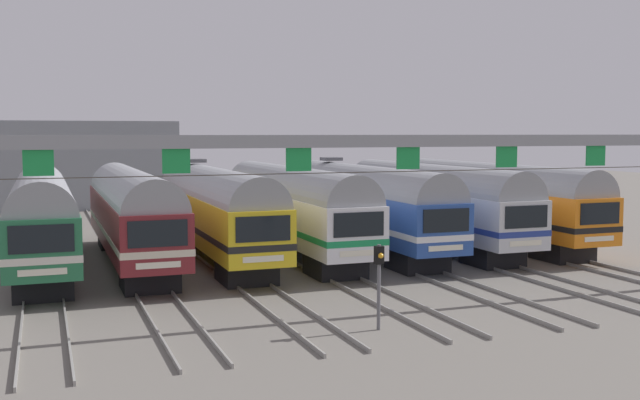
% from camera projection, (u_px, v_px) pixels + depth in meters
% --- Properties ---
extents(ground_plane, '(160.00, 160.00, 0.00)m').
position_uv_depth(ground_plane, '(292.00, 255.00, 40.36)').
color(ground_plane, slate).
extents(track_bed, '(26.60, 70.00, 0.15)m').
position_uv_depth(track_bed, '(221.00, 220.00, 56.24)').
color(track_bed, gray).
rests_on(track_bed, ground).
extents(commuter_train_green, '(2.88, 18.06, 5.05)m').
position_uv_depth(commuter_train_green, '(41.00, 214.00, 35.79)').
color(commuter_train_green, '#236B42').
rests_on(commuter_train_green, ground).
extents(commuter_train_maroon, '(2.88, 18.06, 4.77)m').
position_uv_depth(commuter_train_maroon, '(131.00, 211.00, 37.23)').
color(commuter_train_maroon, maroon).
rests_on(commuter_train_maroon, ground).
extents(commuter_train_yellow, '(2.88, 18.06, 5.05)m').
position_uv_depth(commuter_train_yellow, '(215.00, 208.00, 38.68)').
color(commuter_train_yellow, gold).
rests_on(commuter_train_yellow, ground).
extents(commuter_train_white, '(2.88, 18.06, 4.77)m').
position_uv_depth(commuter_train_white, '(292.00, 205.00, 40.12)').
color(commuter_train_white, white).
rests_on(commuter_train_white, ground).
extents(commuter_train_blue, '(2.88, 18.06, 5.05)m').
position_uv_depth(commuter_train_blue, '(364.00, 203.00, 41.57)').
color(commuter_train_blue, '#284C9E').
rests_on(commuter_train_blue, ground).
extents(commuter_train_silver, '(2.88, 18.06, 4.77)m').
position_uv_depth(commuter_train_silver, '(431.00, 201.00, 43.01)').
color(commuter_train_silver, silver).
rests_on(commuter_train_silver, ground).
extents(commuter_train_orange, '(2.88, 18.06, 4.77)m').
position_uv_depth(commuter_train_orange, '(494.00, 198.00, 44.45)').
color(commuter_train_orange, orange).
rests_on(commuter_train_orange, ground).
extents(catenary_gantry, '(30.33, 0.44, 6.97)m').
position_uv_depth(catenary_gantry, '(408.00, 163.00, 27.27)').
color(catenary_gantry, gray).
rests_on(catenary_gantry, ground).
extents(yard_signal_mast, '(0.28, 0.35, 2.87)m').
position_uv_depth(yard_signal_mast, '(379.00, 270.00, 24.90)').
color(yard_signal_mast, '#59595E').
rests_on(yard_signal_mast, ground).
extents(maintenance_building, '(24.84, 10.00, 7.54)m').
position_uv_depth(maintenance_building, '(28.00, 165.00, 65.86)').
color(maintenance_building, gray).
rests_on(maintenance_building, ground).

